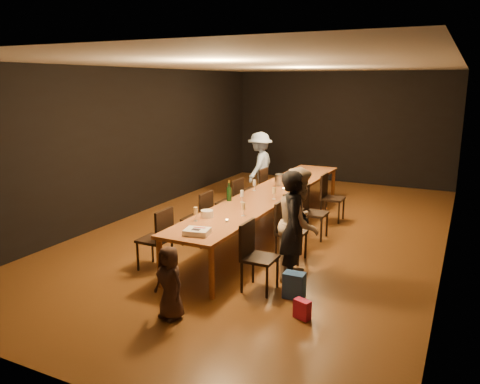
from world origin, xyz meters
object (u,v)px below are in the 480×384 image
at_px(chair_right_0, 260,257).
at_px(champagne_bottle, 229,191).
at_px(chair_left_1, 197,218).
at_px(chair_left_2, 229,202).
at_px(chair_left_0, 154,239).
at_px(table, 270,195).
at_px(birthday_cake, 197,232).
at_px(woman_tan, 299,223).
at_px(child, 170,283).
at_px(chair_right_1, 291,232).
at_px(chair_left_3, 255,189).
at_px(woman_birthday, 294,227).
at_px(man_blue, 260,166).
at_px(plate_stack, 207,214).
at_px(chair_right_3, 333,198).
at_px(chair_right_2, 315,213).
at_px(ice_bucket, 280,180).

height_order(chair_right_0, champagne_bottle, champagne_bottle).
height_order(chair_left_1, chair_left_2, same).
distance_m(chair_right_0, chair_left_0, 1.70).
distance_m(table, birthday_cake, 2.68).
xyz_separation_m(woman_tan, champagne_bottle, (-1.53, 0.83, 0.14)).
bearing_deg(chair_left_2, child, -163.44).
distance_m(chair_right_0, chair_right_1, 1.20).
height_order(chair_left_3, woman_birthday, woman_birthday).
height_order(man_blue, child, man_blue).
bearing_deg(chair_right_0, chair_left_2, -144.69).
bearing_deg(chair_right_0, plate_stack, -113.92).
bearing_deg(chair_right_1, child, -15.45).
distance_m(chair_left_2, man_blue, 2.17).
distance_m(table, chair_right_1, 1.49).
xyz_separation_m(chair_left_0, child, (1.05, -1.14, -0.03)).
bearing_deg(birthday_cake, chair_right_3, 67.20).
relative_size(chair_left_0, child, 1.06).
relative_size(chair_right_2, champagne_bottle, 2.61).
height_order(chair_right_2, birthday_cake, chair_right_2).
distance_m(chair_right_2, chair_right_3, 1.20).
xyz_separation_m(table, chair_right_3, (0.85, 1.20, -0.24)).
xyz_separation_m(chair_right_1, woman_tan, (0.30, -0.54, 0.33)).
height_order(chair_right_1, champagne_bottle, champagne_bottle).
distance_m(chair_left_2, chair_left_3, 1.20).
bearing_deg(man_blue, woman_tan, 28.43).
xyz_separation_m(chair_right_3, man_blue, (-2.00, 0.92, 0.33)).
distance_m(chair_right_0, chair_left_1, 2.08).
bearing_deg(chair_right_1, chair_left_2, -125.22).
xyz_separation_m(chair_left_2, woman_tan, (2.00, -1.74, 0.33)).
height_order(chair_right_1, chair_right_3, same).
bearing_deg(chair_left_0, chair_left_3, 0.00).
bearing_deg(chair_right_1, table, -144.69).
xyz_separation_m(chair_right_2, chair_left_0, (-1.70, -2.40, 0.00)).
bearing_deg(chair_left_3, chair_right_3, -90.00).
height_order(woman_birthday, child, woman_birthday).
bearing_deg(chair_right_0, child, -29.54).
xyz_separation_m(chair_right_0, chair_right_3, (0.00, 3.60, 0.00)).
height_order(chair_right_0, chair_left_3, same).
bearing_deg(woman_tan, chair_left_1, 68.12).
relative_size(chair_right_2, woman_tan, 0.59).
xyz_separation_m(chair_right_1, chair_left_0, (-1.70, -1.20, 0.00)).
bearing_deg(chair_left_0, woman_birthday, -76.86).
bearing_deg(plate_stack, chair_left_2, 108.01).
height_order(child, ice_bucket, ice_bucket).
height_order(chair_right_3, chair_left_3, same).
height_order(chair_right_3, chair_left_2, same).
bearing_deg(chair_right_3, champagne_bottle, -30.35).
bearing_deg(chair_left_0, champagne_bottle, -17.36).
distance_m(birthday_cake, ice_bucket, 3.31).
height_order(table, champagne_bottle, champagne_bottle).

